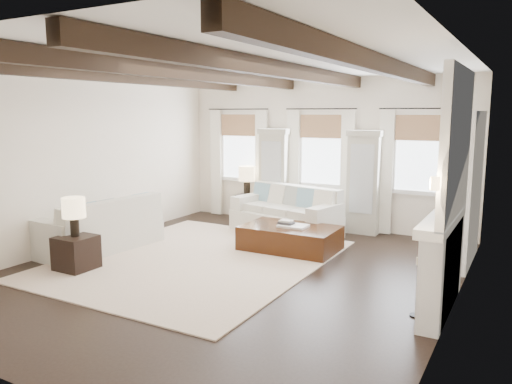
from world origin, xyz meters
The scene contains 15 objects.
ground centered at (0.00, 0.00, 0.00)m, with size 7.50×7.50×0.00m, color black.
room_shell centered at (0.75, 0.90, 1.89)m, with size 6.54×7.54×3.22m.
area_rug centered at (-0.84, 0.26, 0.01)m, with size 3.97×4.79×0.02m, color beige.
sofa_back centered at (-0.34, 2.76, 0.39)m, with size 2.41×1.48×0.96m.
sofa_left centered at (-2.68, -0.07, 0.39)m, with size 1.19×2.30×0.95m.
ottoman centered at (0.28, 1.59, 0.22)m, with size 1.69×1.06×0.44m, color black.
tray centered at (0.34, 1.57, 0.46)m, with size 0.50×0.38×0.04m, color white.
book_lower centered at (0.21, 1.56, 0.50)m, with size 0.26×0.20×0.04m, color #262628.
book_upper centered at (0.20, 1.57, 0.54)m, with size 0.22×0.17×0.03m, color beige.
side_table_front centered at (-2.19, -1.10, 0.27)m, with size 0.55×0.55×0.55m, color black.
lamp_front centered at (-2.19, -1.10, 0.97)m, with size 0.36×0.36×0.62m.
side_table_back centered at (-1.62, 3.28, 0.31)m, with size 0.42×0.42×0.63m, color black.
lamp_back centered at (-1.62, 3.28, 1.07)m, with size 0.38×0.38×0.65m.
candlestick_near centered at (2.90, -0.35, 0.31)m, with size 0.15×0.15×0.75m.
candlestick_far centered at (2.90, 0.11, 0.31)m, with size 0.15×0.15×0.75m.
Camera 1 is at (4.01, -6.38, 2.47)m, focal length 35.00 mm.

